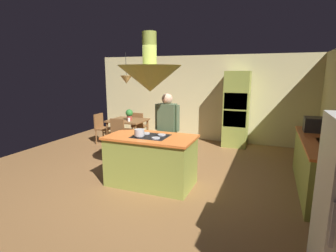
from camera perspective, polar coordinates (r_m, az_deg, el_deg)
name	(u,v)px	position (r m, az deg, el deg)	size (l,w,h in m)	color
ground	(156,180)	(5.20, -2.70, -11.62)	(8.16, 8.16, 0.00)	olive
wall_back	(202,98)	(8.08, 7.32, 6.01)	(6.80, 0.10, 2.55)	beige
kitchen_island	(151,160)	(4.86, -3.72, -7.44)	(1.60, 0.90, 0.94)	#939E42
counter_run_right	(320,166)	(5.27, 30.16, -7.46)	(0.73, 2.37, 0.92)	#939E42
oven_tower	(236,109)	(7.51, 14.67, 3.54)	(0.66, 0.62, 2.09)	#939E42
dining_table	(128,124)	(7.38, -8.77, 0.54)	(0.99, 0.84, 0.76)	brown
person_at_island	(167,128)	(5.36, -0.18, -0.36)	(0.53, 0.22, 1.64)	tan
range_hood	(150,77)	(4.60, -3.97, 10.63)	(1.10, 1.10, 1.00)	#939E42
pendant_light_over_table	(126,80)	(7.25, -9.07, 9.98)	(0.32, 0.32, 0.82)	#E0B266
chair_facing_island	(115,134)	(6.88, -11.42, -1.61)	(0.40, 0.40, 0.87)	brown
chair_by_back_wall	(139,124)	(7.96, -6.42, 0.33)	(0.40, 0.40, 0.87)	brown
chair_at_corner	(102,126)	(7.88, -14.24, -0.07)	(0.40, 0.40, 0.87)	brown
potted_plant_on_table	(129,114)	(7.26, -8.44, 2.59)	(0.20, 0.20, 0.30)	#99382D
cup_on_table	(129,120)	(7.10, -8.53, 1.37)	(0.07, 0.07, 0.09)	white
canister_flour	(330,144)	(4.57, 31.84, -3.36)	(0.11, 0.11, 0.17)	silver
canister_sugar	(328,141)	(4.75, 31.47, -2.81)	(0.12, 0.12, 0.17)	silver
microwave_on_counter	(317,125)	(5.80, 29.75, 0.25)	(0.46, 0.36, 0.28)	#232326
cooking_pot_on_cooktop	(139,133)	(4.67, -6.26, -1.44)	(0.18, 0.18, 0.12)	#B2B2B7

